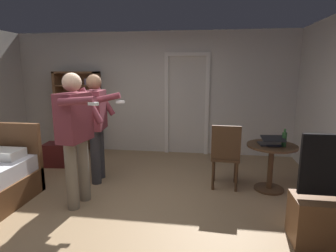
% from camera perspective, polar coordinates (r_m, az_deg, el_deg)
% --- Properties ---
extents(ground_plane, '(6.51, 6.51, 0.00)m').
position_cam_1_polar(ground_plane, '(3.76, -11.99, -16.97)').
color(ground_plane, '#997A56').
extents(wall_back, '(6.16, 0.12, 2.56)m').
position_cam_1_polar(wall_back, '(6.02, -3.37, 6.71)').
color(wall_back, beige).
rests_on(wall_back, ground_plane).
extents(doorway_frame, '(0.93, 0.08, 2.13)m').
position_cam_1_polar(doorway_frame, '(5.84, 3.89, 6.00)').
color(doorway_frame, white).
rests_on(doorway_frame, ground_plane).
extents(bookshelf, '(0.95, 0.32, 1.74)m').
position_cam_1_polar(bookshelf, '(6.35, -17.81, 3.45)').
color(bookshelf, brown).
rests_on(bookshelf, ground_plane).
extents(side_table, '(0.72, 0.72, 0.70)m').
position_cam_1_polar(side_table, '(4.39, 20.42, -6.44)').
color(side_table, '#4C331E').
rests_on(side_table, ground_plane).
extents(laptop, '(0.35, 0.35, 0.15)m').
position_cam_1_polar(laptop, '(4.27, 20.45, -3.10)').
color(laptop, black).
rests_on(laptop, side_table).
extents(bottle_on_table, '(0.06, 0.06, 0.26)m').
position_cam_1_polar(bottle_on_table, '(4.27, 22.79, -2.53)').
color(bottle_on_table, '#225022').
rests_on(bottle_on_table, side_table).
extents(wooden_chair, '(0.44, 0.44, 0.99)m').
position_cam_1_polar(wooden_chair, '(4.25, 11.73, -5.61)').
color(wooden_chair, '#4C331E').
rests_on(wooden_chair, ground_plane).
extents(person_blue_shirt, '(0.64, 0.70, 1.74)m').
position_cam_1_polar(person_blue_shirt, '(3.74, -18.46, -0.74)').
color(person_blue_shirt, gray).
rests_on(person_blue_shirt, ground_plane).
extents(person_striped_shirt, '(0.69, 0.61, 1.71)m').
position_cam_1_polar(person_striped_shirt, '(4.50, -14.49, 1.11)').
color(person_striped_shirt, '#333338').
rests_on(person_striped_shirt, ground_plane).
extents(suitcase_dark, '(0.50, 0.40, 0.43)m').
position_cam_1_polar(suitcase_dark, '(5.64, -21.70, -5.43)').
color(suitcase_dark, '#4C1919').
rests_on(suitcase_dark, ground_plane).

